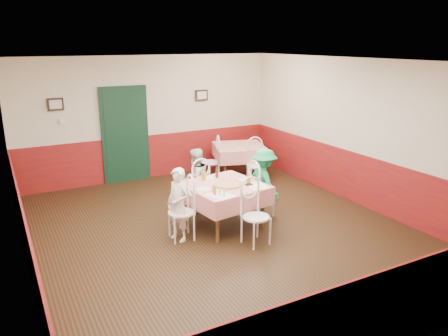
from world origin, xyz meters
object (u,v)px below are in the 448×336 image
chair_second_a (211,162)px  wallet (249,184)px  diner_far (196,180)px  chair_left (181,213)px  main_table (224,206)px  glass_a (214,189)px  chair_near (256,217)px  diner_right (264,182)px  glass_c (204,176)px  second_table (239,161)px  beer_bottle (217,172)px  diner_left (178,205)px  chair_right (262,192)px  glass_b (249,180)px  chair_far (197,189)px  pizza (228,184)px  chair_second_b (256,166)px

chair_second_a → wallet: bearing=5.3°
diner_far → chair_left: bearing=36.0°
main_table → glass_a: glass_a is taller
chair_near → diner_right: (0.77, 0.97, 0.18)m
main_table → chair_near: size_ratio=1.36×
wallet → glass_c: bearing=123.3°
second_table → beer_bottle: 2.59m
glass_c → wallet: (0.55, -0.62, -0.06)m
glass_c → diner_left: (-0.70, -0.52, -0.23)m
chair_right → glass_c: bearing=73.0°
glass_b → beer_bottle: beer_bottle is taller
diner_left → diner_far: size_ratio=1.00×
diner_left → diner_far: 1.27m
second_table → chair_second_a: 0.75m
chair_near → chair_second_a: (0.80, 3.21, 0.00)m
glass_a → chair_far: bearing=79.1°
chair_left → chair_far: size_ratio=1.00×
chair_far → diner_left: 1.25m
diner_left → chair_right: bearing=76.8°
chair_near → diner_right: 1.25m
beer_bottle → chair_near: bearing=-87.5°
pizza → beer_bottle: (0.03, 0.47, 0.08)m
second_table → diner_far: diner_far is taller
chair_second_a → glass_c: 2.30m
chair_near → chair_right: bearing=47.3°
pizza → diner_far: 0.99m
chair_right → wallet: bearing=123.1°
second_table → diner_left: diner_left is taller
chair_near → glass_c: (-0.31, 1.23, 0.38)m
chair_left → chair_right: same height
diner_left → glass_c: bearing=105.4°
chair_near → diner_far: size_ratio=0.75×
chair_second_a → glass_b: 2.61m
glass_b → main_table: bearing=157.6°
chair_second_a → beer_bottle: 2.19m
main_table → diner_far: 0.93m
chair_second_b → glass_a: 2.81m
glass_c → diner_far: size_ratio=0.12×
glass_a → wallet: glass_a is taller
main_table → diner_left: diner_left is taller
wallet → glass_a: bearing=178.8°
diner_right → second_table: bearing=-19.8°
chair_near → diner_left: (-1.01, 0.72, 0.15)m
chair_right → wallet: (-0.49, -0.35, 0.32)m
chair_second_a → chair_second_b: (0.75, -0.75, 0.00)m
second_table → glass_c: (-1.86, -1.98, 0.46)m
glass_c → wallet: size_ratio=1.34×
chair_far → pizza: 0.98m
chair_far → pizza: size_ratio=1.94×
wallet → chair_far: bearing=105.8°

